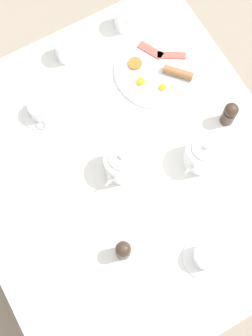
% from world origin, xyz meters
% --- Properties ---
extents(ground_plane, '(8.00, 8.00, 0.00)m').
position_xyz_m(ground_plane, '(0.00, 0.00, 0.00)').
color(ground_plane, gray).
extents(table, '(1.02, 1.16, 0.73)m').
position_xyz_m(table, '(0.00, 0.00, 0.67)').
color(table, white).
rests_on(table, ground_plane).
extents(breakfast_plate, '(0.30, 0.30, 0.04)m').
position_xyz_m(breakfast_plate, '(-0.27, -0.26, 0.74)').
color(breakfast_plate, white).
rests_on(breakfast_plate, table).
extents(teapot_near, '(0.20, 0.12, 0.13)m').
position_xyz_m(teapot_near, '(-0.23, 0.09, 0.78)').
color(teapot_near, white).
rests_on(teapot_near, table).
extents(teapot_far, '(0.19, 0.12, 0.13)m').
position_xyz_m(teapot_far, '(0.01, -0.01, 0.78)').
color(teapot_far, white).
rests_on(teapot_far, table).
extents(teacup_with_saucer_left, '(0.14, 0.14, 0.07)m').
position_xyz_m(teacup_with_saucer_left, '(-0.07, 0.37, 0.76)').
color(teacup_with_saucer_left, white).
rests_on(teacup_with_saucer_left, table).
extents(teacup_with_saucer_right, '(0.14, 0.14, 0.07)m').
position_xyz_m(teacup_with_saucer_right, '(0.15, -0.32, 0.76)').
color(teacup_with_saucer_right, white).
rests_on(teacup_with_saucer_right, table).
extents(water_glass_short, '(0.08, 0.08, 0.09)m').
position_xyz_m(water_glass_short, '(-0.27, -0.48, 0.77)').
color(water_glass_short, white).
rests_on(water_glass_short, table).
extents(wine_glass_spare, '(0.08, 0.08, 0.09)m').
position_xyz_m(wine_glass_spare, '(-0.03, -0.47, 0.77)').
color(wine_glass_spare, white).
rests_on(wine_glass_spare, table).
extents(pepper_grinder, '(0.05, 0.05, 0.11)m').
position_xyz_m(pepper_grinder, '(0.14, 0.23, 0.79)').
color(pepper_grinder, '#38281E').
rests_on(pepper_grinder, table).
extents(salt_grinder, '(0.05, 0.05, 0.11)m').
position_xyz_m(salt_grinder, '(-0.38, 0.01, 0.79)').
color(salt_grinder, '#38281E').
rests_on(salt_grinder, table).
extents(fork_by_plate, '(0.18, 0.02, 0.00)m').
position_xyz_m(fork_by_plate, '(0.31, -0.01, 0.73)').
color(fork_by_plate, silver).
rests_on(fork_by_plate, table).
extents(spoon_for_tea, '(0.09, 0.16, 0.00)m').
position_xyz_m(spoon_for_tea, '(0.11, 0.41, 0.73)').
color(spoon_for_tea, silver).
rests_on(spoon_for_tea, table).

